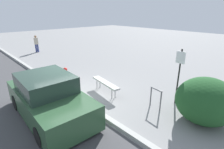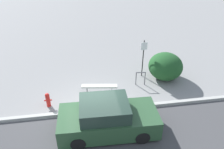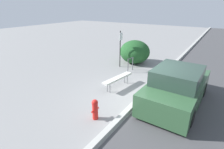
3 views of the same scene
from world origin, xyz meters
TOP-DOWN VIEW (x-y plane):
  - ground_plane at (0.00, 0.00)m, footprint 60.00×60.00m
  - curb at (0.00, 0.00)m, footprint 60.00×0.20m
  - bench at (0.53, 1.40)m, footprint 1.91×0.58m
  - bike_rack at (2.91, 1.94)m, footprint 0.55×0.12m
  - sign_post at (3.26, 2.87)m, footprint 0.36×0.08m
  - fire_hydrant at (-2.06, 0.77)m, footprint 0.36×0.22m
  - shrub_hedge at (4.52, 2.45)m, footprint 1.97×2.03m
  - parked_car_near at (0.60, -1.31)m, footprint 4.16×1.96m

SIDE VIEW (x-z plane):
  - ground_plane at x=0.00m, z-range 0.00..0.00m
  - curb at x=0.00m, z-range 0.00..0.13m
  - fire_hydrant at x=-2.06m, z-range 0.03..0.79m
  - bench at x=0.53m, z-range 0.22..0.76m
  - bike_rack at x=2.91m, z-range 0.09..0.91m
  - parked_car_near at x=0.60m, z-range -0.08..1.45m
  - shrub_hedge at x=4.52m, z-range 0.00..1.57m
  - sign_post at x=3.26m, z-range 0.23..2.53m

